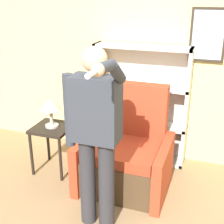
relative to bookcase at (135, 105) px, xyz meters
name	(u,v)px	position (x,y,z in m)	size (l,w,h in m)	color
wall_back	(164,54)	(0.31, 0.16, 0.66)	(8.00, 0.11, 2.80)	#DBCC84
bookcase	(135,105)	(0.00, 0.00, 0.00)	(1.21, 0.28, 1.53)	silver
armchair	(126,156)	(0.09, -0.68, -0.38)	(0.99, 0.84, 1.16)	#4C3823
person_standing	(95,131)	(0.02, -1.43, 0.25)	(0.57, 0.78, 1.73)	#2D2D33
side_table	(53,134)	(-0.85, -0.69, -0.25)	(0.45, 0.45, 0.60)	black
table_lamp	(50,106)	(-0.85, -0.69, 0.12)	(0.25, 0.25, 0.36)	#B7B2A8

